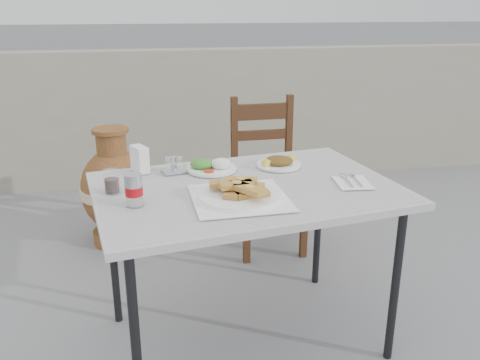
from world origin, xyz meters
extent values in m
plane|color=slate|center=(0.00, 0.00, 0.00)|extent=(80.00, 80.00, 0.00)
cylinder|color=black|center=(-0.66, -0.45, 0.38)|extent=(0.04, 0.04, 0.76)
cylinder|color=black|center=(0.49, -0.26, 0.38)|extent=(0.04, 0.04, 0.76)
cylinder|color=black|center=(-0.78, 0.27, 0.38)|extent=(0.04, 0.04, 0.76)
cylinder|color=black|center=(0.37, 0.46, 0.38)|extent=(0.04, 0.04, 0.76)
cube|color=silver|center=(-0.15, 0.00, 0.79)|extent=(1.46, 1.10, 0.03)
cube|color=white|center=(-0.15, 0.00, 0.81)|extent=(1.41, 1.05, 0.01)
cube|color=white|center=(-0.20, -0.14, 0.81)|extent=(0.41, 0.41, 0.00)
cylinder|color=white|center=(-0.20, -0.14, 0.82)|extent=(0.35, 0.35, 0.02)
cylinder|color=white|center=(-0.20, -0.14, 0.82)|extent=(0.36, 0.36, 0.01)
cylinder|color=white|center=(-0.27, 0.25, 0.82)|extent=(0.24, 0.24, 0.01)
ellipsoid|color=white|center=(-0.23, 0.24, 0.84)|extent=(0.10, 0.10, 0.05)
ellipsoid|color=#326F1F|center=(-0.31, 0.27, 0.84)|extent=(0.12, 0.11, 0.05)
cylinder|color=red|center=(-0.29, 0.19, 0.83)|extent=(0.05, 0.05, 0.01)
cylinder|color=white|center=(0.07, 0.26, 0.82)|extent=(0.22, 0.22, 0.01)
ellipsoid|color=#245A16|center=(0.07, 0.26, 0.84)|extent=(0.15, 0.13, 0.04)
cylinder|color=yellow|center=(0.00, 0.23, 0.84)|extent=(0.05, 0.04, 0.04)
cylinder|color=yellow|center=(0.14, 0.28, 0.84)|extent=(0.05, 0.04, 0.04)
cylinder|color=silver|center=(-0.64, -0.13, 0.88)|extent=(0.07, 0.07, 0.13)
cylinder|color=red|center=(-0.64, -0.13, 0.87)|extent=(0.07, 0.07, 0.04)
cylinder|color=silver|center=(-0.64, -0.13, 0.94)|extent=(0.06, 0.06, 0.00)
cylinder|color=white|center=(-0.73, 0.04, 0.86)|extent=(0.07, 0.07, 0.10)
cylinder|color=black|center=(-0.73, 0.04, 0.84)|extent=(0.06, 0.06, 0.06)
cube|color=white|center=(-0.61, 0.29, 0.88)|extent=(0.09, 0.12, 0.13)
cube|color=blue|center=(-0.58, 0.31, 0.86)|extent=(0.04, 0.06, 0.07)
cube|color=silver|center=(-0.45, 0.26, 0.82)|extent=(0.13, 0.11, 0.01)
cylinder|color=white|center=(-0.48, 0.24, 0.86)|extent=(0.03, 0.03, 0.07)
cylinder|color=white|center=(-0.42, 0.24, 0.86)|extent=(0.03, 0.03, 0.07)
cylinder|color=silver|center=(-0.45, 0.28, 0.85)|extent=(0.03, 0.03, 0.06)
cube|color=white|center=(0.34, -0.05, 0.81)|extent=(0.17, 0.21, 0.00)
cube|color=silver|center=(0.32, -0.05, 0.82)|extent=(0.03, 0.15, 0.00)
ellipsoid|color=silver|center=(0.32, 0.04, 0.82)|extent=(0.04, 0.05, 0.01)
cube|color=silver|center=(0.36, -0.05, 0.82)|extent=(0.03, 0.15, 0.00)
cube|color=silver|center=(0.37, 0.03, 0.82)|extent=(0.03, 0.04, 0.00)
cube|color=#37230F|center=(0.01, 0.77, 0.24)|extent=(0.04, 0.04, 0.48)
cube|color=#37230F|center=(0.39, 0.78, 0.24)|extent=(0.04, 0.04, 0.48)
cube|color=#37230F|center=(0.00, 1.15, 0.24)|extent=(0.04, 0.04, 0.48)
cube|color=#37230F|center=(0.38, 1.16, 0.24)|extent=(0.04, 0.04, 0.48)
cube|color=maroon|center=(0.20, 0.97, 0.50)|extent=(0.46, 0.46, 0.05)
cube|color=#37230F|center=(0.00, 1.15, 0.74)|extent=(0.04, 0.04, 0.53)
cube|color=#37230F|center=(0.38, 1.16, 0.74)|extent=(0.04, 0.04, 0.53)
cube|color=#37230F|center=(0.19, 1.16, 0.90)|extent=(0.42, 0.04, 0.11)
cube|color=#37230F|center=(0.19, 1.16, 0.74)|extent=(0.42, 0.04, 0.06)
cylinder|color=brown|center=(-0.81, 1.24, 0.04)|extent=(0.35, 0.35, 0.09)
ellipsoid|color=brown|center=(-0.81, 1.24, 0.38)|extent=(0.46, 0.46, 0.57)
cylinder|color=beige|center=(-0.81, 1.24, 0.38)|extent=(0.47, 0.47, 0.07)
cylinder|color=brown|center=(-0.81, 1.24, 0.70)|extent=(0.20, 0.20, 0.18)
cylinder|color=brown|center=(-0.81, 1.24, 0.80)|extent=(0.24, 0.24, 0.03)
cube|color=gray|center=(0.00, 2.50, 0.60)|extent=(6.00, 0.25, 1.20)
camera|label=1|loc=(-0.57, -2.09, 1.59)|focal=38.00mm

